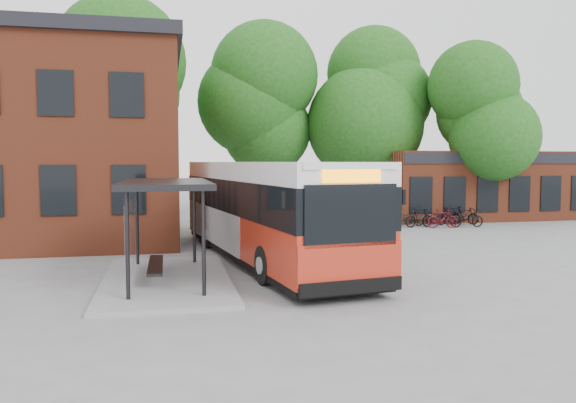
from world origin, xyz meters
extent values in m
plane|color=slate|center=(0.00, 0.00, 0.00)|extent=(100.00, 100.00, 0.00)
imported|color=black|center=(6.64, 10.21, 0.44)|extent=(1.79, 1.12, 0.89)
imported|color=black|center=(8.33, 9.76, 0.49)|extent=(1.69, 0.69, 0.98)
imported|color=black|center=(8.09, 10.62, 0.46)|extent=(1.83, 1.23, 0.91)
imported|color=#4F1017|center=(9.39, 9.25, 0.49)|extent=(1.66, 0.59, 0.98)
imported|color=#26252A|center=(9.99, 10.83, 0.44)|extent=(1.75, 0.84, 0.88)
imported|color=black|center=(10.42, 10.51, 0.47)|extent=(1.61, 0.61, 0.94)
imported|color=black|center=(10.75, 9.25, 0.48)|extent=(1.84, 0.68, 0.96)
imported|color=black|center=(11.25, 10.38, 0.49)|extent=(1.67, 0.78, 0.97)
camera|label=1|loc=(-4.47, -17.08, 3.41)|focal=35.00mm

